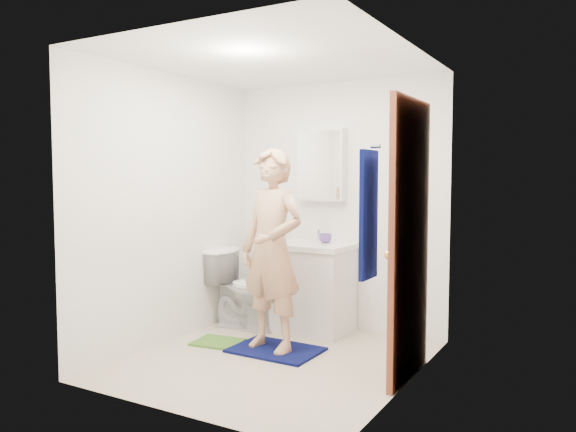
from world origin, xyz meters
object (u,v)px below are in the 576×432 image
Objects in this scene: soap_dispenser at (280,233)px; vanity_cabinet at (310,290)px; medicine_cabinet at (321,165)px; toothbrush_cup at (325,238)px; towel at (369,215)px; man at (272,250)px; toilet at (247,289)px.

vanity_cabinet is at bearing 12.07° from soap_dispenser.
toothbrush_cup is at bearing -50.95° from medicine_cabinet.
soap_dispenser is (-0.30, -0.29, -0.66)m from medicine_cabinet.
towel is 2.08m from soap_dispenser.
man is (-0.11, -0.80, -0.02)m from toothbrush_cup.
toilet is 0.93m from man.
soap_dispenser is at bearing -162.84° from toothbrush_cup.
toothbrush_cup is at bearing 124.13° from towel.
vanity_cabinet is at bearing -90.00° from medicine_cabinet.
towel is at bearing -51.53° from vanity_cabinet.
toothbrush_cup is 0.07× the size of man.
towel is 6.87× the size of toothbrush_cup.
man reaches higher than toilet.
toothbrush_cup reaches higher than toilet.
vanity_cabinet is 4.52× the size of soap_dispenser.
medicine_cabinet is 2.11m from towel.
man is at bearing -64.57° from soap_dispenser.
toilet is (-0.58, -0.44, -1.21)m from medicine_cabinet.
toilet is at bearing -159.73° from vanity_cabinet.
vanity_cabinet is at bearing 128.47° from towel.
medicine_cabinet is 0.41× the size of man.
vanity_cabinet is 0.47× the size of man.
towel is at bearing -43.83° from soap_dispenser.
vanity_cabinet is 1.14× the size of medicine_cabinet.
medicine_cabinet is at bearing 124.61° from towel.
soap_dispenser is at bearing 124.73° from man.
towel is 2.34m from toilet.
toilet is 0.46× the size of man.
medicine_cabinet is at bearing -55.82° from toilet.
medicine_cabinet is 0.78m from soap_dispenser.
towel is at bearing -55.39° from medicine_cabinet.
man is (0.02, -0.96, -0.73)m from medicine_cabinet.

